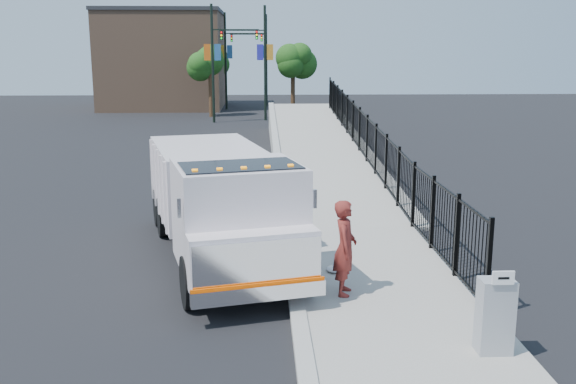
{
  "coord_description": "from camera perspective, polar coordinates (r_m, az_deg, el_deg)",
  "views": [
    {
      "loc": [
        -0.67,
        -13.18,
        4.96
      ],
      "look_at": [
        -0.02,
        2.0,
        1.59
      ],
      "focal_mm": 40.0,
      "sensor_mm": 36.0,
      "label": 1
    }
  ],
  "objects": [
    {
      "name": "light_pole_3",
      "position": [
        57.95,
        -2.24,
        11.92
      ],
      "size": [
        3.78,
        0.22,
        8.0
      ],
      "color": "black",
      "rests_on": "ground"
    },
    {
      "name": "tree_2",
      "position": [
        62.03,
        -6.6,
        11.51
      ],
      "size": [
        2.67,
        2.67,
        5.33
      ],
      "color": "#382314",
      "rests_on": "ground"
    },
    {
      "name": "tree_0",
      "position": [
        49.09,
        -6.92,
        11.21
      ],
      "size": [
        2.25,
        2.25,
        5.13
      ],
      "color": "#382314",
      "rests_on": "ground"
    },
    {
      "name": "curb",
      "position": [
        12.22,
        0.93,
        -11.04
      ],
      "size": [
        0.3,
        12.0,
        0.16
      ],
      "primitive_type": "cube",
      "color": "#ADAAA3",
      "rests_on": "ground"
    },
    {
      "name": "debris",
      "position": [
        14.47,
        4.28,
        -6.84
      ],
      "size": [
        0.45,
        0.45,
        0.11
      ],
      "primitive_type": "ellipsoid",
      "color": "silver",
      "rests_on": "sidewalk"
    },
    {
      "name": "light_pole_0",
      "position": [
        45.09,
        -6.33,
        11.69
      ],
      "size": [
        3.77,
        0.22,
        8.0
      ],
      "color": "black",
      "rests_on": "ground"
    },
    {
      "name": "tree_1",
      "position": [
        53.17,
        0.44,
        11.4
      ],
      "size": [
        2.26,
        2.26,
        5.13
      ],
      "color": "#382314",
      "rests_on": "ground"
    },
    {
      "name": "building",
      "position": [
        57.79,
        -10.94,
        11.35
      ],
      "size": [
        10.0,
        10.0,
        8.0
      ],
      "primitive_type": "cube",
      "color": "#8C664C",
      "rests_on": "ground"
    },
    {
      "name": "sidewalk",
      "position": [
        12.48,
        9.95,
        -10.81
      ],
      "size": [
        3.55,
        12.0,
        0.12
      ],
      "primitive_type": "cube",
      "color": "#9E998E",
      "rests_on": "ground"
    },
    {
      "name": "truck",
      "position": [
        15.27,
        -6.04,
        -0.48
      ],
      "size": [
        4.4,
        8.4,
        2.75
      ],
      "rotation": [
        0.0,
        0.0,
        0.24
      ],
      "color": "black",
      "rests_on": "ground"
    },
    {
      "name": "utility_cabinet",
      "position": [
        11.11,
        17.92,
        -10.44
      ],
      "size": [
        0.55,
        0.4,
        1.25
      ],
      "primitive_type": "cube",
      "color": "gray",
      "rests_on": "sidewalk"
    },
    {
      "name": "ramp",
      "position": [
        29.73,
        2.99,
        2.9
      ],
      "size": [
        3.95,
        24.06,
        3.19
      ],
      "primitive_type": "cube",
      "rotation": [
        0.06,
        0.0,
        0.0
      ],
      "color": "#9E998E",
      "rests_on": "ground"
    },
    {
      "name": "light_pole_2",
      "position": [
        55.23,
        -5.24,
        11.85
      ],
      "size": [
        3.78,
        0.22,
        8.0
      ],
      "color": "black",
      "rests_on": "ground"
    },
    {
      "name": "ground",
      "position": [
        14.1,
        0.45,
        -8.09
      ],
      "size": [
        120.0,
        120.0,
        0.0
      ],
      "primitive_type": "plane",
      "color": "black",
      "rests_on": "ground"
    },
    {
      "name": "iron_fence",
      "position": [
        25.85,
        7.0,
        3.39
      ],
      "size": [
        0.1,
        28.0,
        1.8
      ],
      "primitive_type": "cube",
      "color": "black",
      "rests_on": "ground"
    },
    {
      "name": "worker",
      "position": [
        12.93,
        5.09,
        -4.95
      ],
      "size": [
        0.58,
        0.78,
        1.95
      ],
      "primitive_type": "imported",
      "rotation": [
        0.0,
        0.0,
        1.39
      ],
      "color": "maroon",
      "rests_on": "sidewalk"
    },
    {
      "name": "light_pole_1",
      "position": [
        46.28,
        -2.44,
        11.77
      ],
      "size": [
        3.78,
        0.22,
        8.0
      ],
      "color": "black",
      "rests_on": "ground"
    },
    {
      "name": "arrow_sign",
      "position": [
        10.66,
        18.59,
        -7.24
      ],
      "size": [
        0.35,
        0.04,
        0.22
      ],
      "primitive_type": "cube",
      "color": "white",
      "rests_on": "utility_cabinet"
    }
  ]
}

